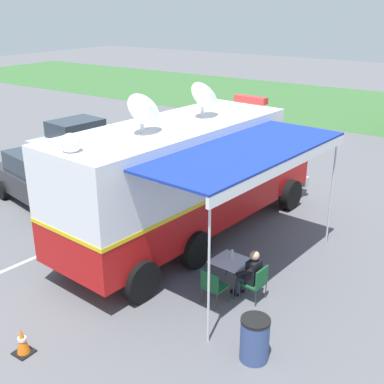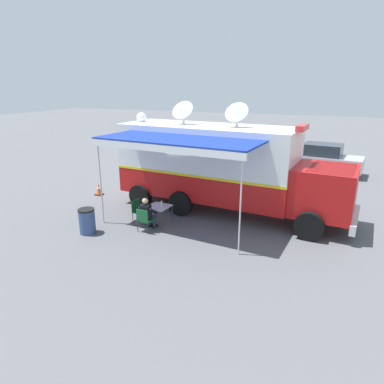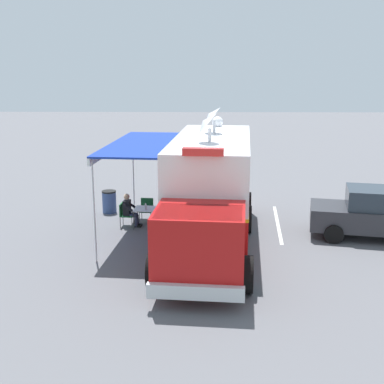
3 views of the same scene
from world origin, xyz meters
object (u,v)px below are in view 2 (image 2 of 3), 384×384
Objects in this scene: folding_chair_at_table at (144,218)px; folding_table at (158,208)px; water_bottle at (162,204)px; car_far_corner at (324,159)px; car_behind_truck at (242,162)px; traffic_cone at (99,189)px; seated_responder at (147,213)px; folding_chair_beside_table at (138,209)px; trash_bin at (87,221)px; command_truck at (223,165)px.

folding_table is at bearing 169.77° from folding_chair_at_table.
water_bottle is 0.05× the size of car_far_corner.
car_far_corner is at bearing 122.66° from car_behind_truck.
folding_chair_at_table is 5.14m from traffic_cone.
seated_responder reaches higher than water_bottle.
folding_table is 4.88m from traffic_cone.
folding_table is at bearing -25.93° from car_far_corner.
folding_table is 0.99× the size of folding_chair_beside_table.
folding_table is 1.49× the size of traffic_cone.
trash_bin is 4.52m from traffic_cone.
folding_table is 0.83m from folding_chair_at_table.
folding_table is 0.69× the size of seated_responder.
folding_table is at bearing -7.18° from car_behind_truck.
car_far_corner reaches higher than folding_table.
command_truck reaches higher than seated_responder.
seated_responder is at bearing -11.86° from folding_table.
seated_responder is at bearing -25.23° from car_far_corner.
folding_chair_beside_table is at bearing -136.79° from folding_chair_at_table.
car_behind_truck is at bearing 173.66° from water_bottle.
folding_chair_beside_table is at bearing -12.96° from car_behind_truck.
water_bottle is at bearing 158.47° from seated_responder.
folding_chair_beside_table is at bearing -85.67° from water_bottle.
command_truck is at bearing 143.39° from folding_table.
command_truck reaches higher than traffic_cone.
trash_bin is 14.36m from car_far_corner.
car_far_corner reaches higher than folding_chair_at_table.
seated_responder reaches higher than folding_chair_at_table.
car_behind_truck is at bearing 163.11° from trash_bin.
trash_bin is (4.02, -3.67, -1.49)m from command_truck.
seated_responder is at bearing 52.04° from folding_chair_beside_table.
folding_chair_at_table is at bearing -30.92° from command_truck.
folding_chair_at_table is (0.80, -0.14, -0.16)m from folding_table.
seated_responder is (-0.19, 0.02, 0.14)m from folding_chair_at_table.
folding_table is at bearing 93.28° from folding_chair_beside_table.
folding_table is 0.62m from seated_responder.
seated_responder is (0.64, -0.25, -0.18)m from water_bottle.
car_behind_truck is at bearing -172.87° from command_truck.
water_bottle is at bearing 101.43° from folding_table.
water_bottle is (2.30, -1.61, -1.11)m from command_truck.
folding_chair_at_table is 1.50× the size of traffic_cone.
car_far_corner reaches higher than seated_responder.
car_behind_truck reaches higher than trash_bin.
traffic_cone is 0.13× the size of car_behind_truck.
trash_bin is at bearing -59.20° from seated_responder.
folding_chair_at_table is 0.19× the size of car_behind_truck.
folding_table is 11.95m from car_far_corner.
car_far_corner is (-10.74, 5.22, 0.21)m from folding_table.
folding_chair_at_table is 0.23m from seated_responder.
seated_responder is 2.16× the size of traffic_cone.
seated_responder is 0.28× the size of car_behind_truck.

